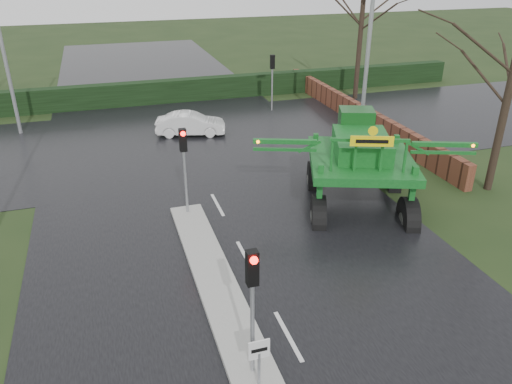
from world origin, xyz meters
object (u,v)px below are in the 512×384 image
object	(u,v)px
traffic_signal_mid	(184,153)
crop_sprayer	(321,163)
traffic_signal_near	(252,288)
street_light_left_far	(4,22)
traffic_signal_far	(272,70)
keep_left_sign	(259,356)
street_light_right	(364,29)
white_sedan	(191,135)

from	to	relation	value
traffic_signal_mid	crop_sprayer	world-z (taller)	crop_sprayer
traffic_signal_near	street_light_left_far	bearing A→B (deg)	108.17
traffic_signal_near	crop_sprayer	xyz separation A→B (m)	(4.77, 6.92, -0.34)
traffic_signal_mid	traffic_signal_far	distance (m)	14.75
keep_left_sign	traffic_signal_far	size ratio (longest dim) A/B	0.38
keep_left_sign	street_light_left_far	xyz separation A→B (m)	(-6.89, 21.50, 4.93)
street_light_left_far	crop_sprayer	size ratio (longest dim) A/B	1.25
traffic_signal_near	street_light_left_far	xyz separation A→B (m)	(-6.89, 21.01, 3.40)
traffic_signal_mid	street_light_left_far	bearing A→B (deg)	118.86
street_light_right	white_sedan	distance (m)	10.80
keep_left_sign	white_sedan	xyz separation A→B (m)	(1.92, 18.34, -1.06)
traffic_signal_mid	white_sedan	world-z (taller)	traffic_signal_mid
crop_sprayer	white_sedan	world-z (taller)	crop_sprayer
traffic_signal_near	crop_sprayer	bearing A→B (deg)	55.42
crop_sprayer	traffic_signal_far	bearing A→B (deg)	98.46
street_light_left_far	traffic_signal_near	bearing A→B (deg)	-71.83
keep_left_sign	street_light_right	xyz separation A→B (m)	(9.49, 13.50, 4.93)
traffic_signal_mid	crop_sprayer	xyz separation A→B (m)	(4.77, -1.58, -0.34)
street_light_right	street_light_left_far	bearing A→B (deg)	153.98
keep_left_sign	street_light_left_far	size ratio (longest dim) A/B	0.14
traffic_signal_mid	crop_sprayer	distance (m)	5.04
traffic_signal_far	white_sedan	distance (m)	7.16
street_light_right	traffic_signal_far	bearing A→B (deg)	101.95
traffic_signal_far	street_light_left_far	world-z (taller)	street_light_left_far
street_light_left_far	street_light_right	bearing A→B (deg)	-26.02
traffic_signal_far	traffic_signal_mid	bearing A→B (deg)	58.07
white_sedan	traffic_signal_near	bearing A→B (deg)	-171.73
street_light_left_far	crop_sprayer	xyz separation A→B (m)	(11.67, -14.09, -3.74)
traffic_signal_mid	traffic_signal_far	xyz separation A→B (m)	(7.80, 12.52, 0.00)
traffic_signal_mid	white_sedan	size ratio (longest dim) A/B	0.93
traffic_signal_near	white_sedan	distance (m)	18.14
white_sedan	street_light_left_far	bearing A→B (deg)	84.71
street_light_right	white_sedan	bearing A→B (deg)	147.40
traffic_signal_mid	crop_sprayer	bearing A→B (deg)	-18.28
traffic_signal_mid	white_sedan	bearing A→B (deg)	78.39
crop_sprayer	white_sedan	distance (m)	11.52
crop_sprayer	street_light_right	bearing A→B (deg)	72.77
street_light_left_far	white_sedan	xyz separation A→B (m)	(8.82, -3.16, -5.99)
keep_left_sign	traffic_signal_far	distance (m)	22.93
traffic_signal_far	white_sedan	bearing A→B (deg)	28.31
traffic_signal_mid	white_sedan	xyz separation A→B (m)	(1.92, 9.35, -2.59)
traffic_signal_near	white_sedan	xyz separation A→B (m)	(1.92, 17.85, -2.59)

